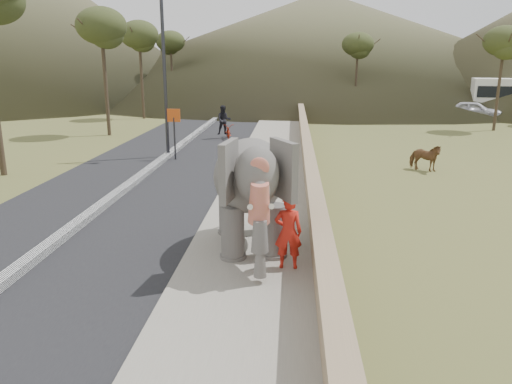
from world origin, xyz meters
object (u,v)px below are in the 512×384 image
lamppost (170,54)px  cow (425,157)px  elephant_and_man (251,191)px  motorcyclist (226,126)px

lamppost → cow: size_ratio=5.82×
lamppost → elephant_and_man: lamppost is taller
lamppost → motorcyclist: 7.40m
cow → elephant_and_man: size_ratio=0.33×
cow → motorcyclist: size_ratio=0.69×
cow → motorcyclist: 12.57m
motorcyclist → cow: bearing=-40.4°
cow → elephant_and_man: elephant_and_man is taller
cow → elephant_and_man: bearing=177.9°
cow → elephant_and_man: (-6.62, -9.64, 0.95)m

